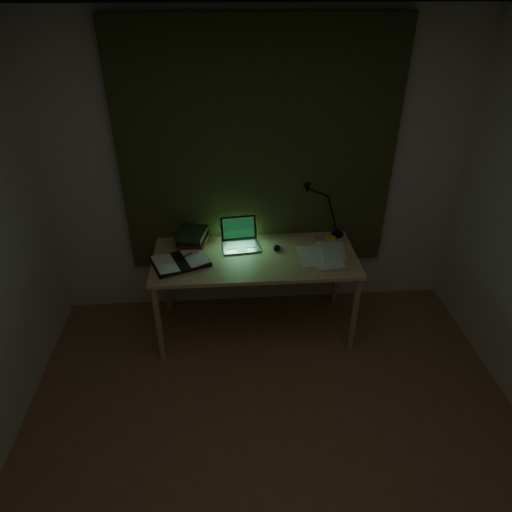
{
  "coord_description": "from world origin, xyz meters",
  "views": [
    {
      "loc": [
        -0.27,
        -1.52,
        2.68
      ],
      "look_at": [
        -0.06,
        1.44,
        0.82
      ],
      "focal_mm": 32.0,
      "sensor_mm": 36.0,
      "label": 1
    }
  ],
  "objects_px": {
    "desk": "(255,294)",
    "open_textbook": "(180,261)",
    "book_stack": "(193,238)",
    "desk_lamp": "(340,207)",
    "laptop": "(241,236)",
    "loose_papers": "(325,256)"
  },
  "relations": [
    {
      "from": "desk",
      "to": "loose_papers",
      "type": "relative_size",
      "value": 4.31
    },
    {
      "from": "desk",
      "to": "book_stack",
      "type": "relative_size",
      "value": 6.18
    },
    {
      "from": "open_textbook",
      "to": "loose_papers",
      "type": "relative_size",
      "value": 1.1
    },
    {
      "from": "desk",
      "to": "open_textbook",
      "type": "bearing_deg",
      "value": -174.05
    },
    {
      "from": "desk",
      "to": "open_textbook",
      "type": "relative_size",
      "value": 3.91
    },
    {
      "from": "open_textbook",
      "to": "desk_lamp",
      "type": "relative_size",
      "value": 0.77
    },
    {
      "from": "open_textbook",
      "to": "book_stack",
      "type": "distance_m",
      "value": 0.28
    },
    {
      "from": "desk",
      "to": "loose_papers",
      "type": "distance_m",
      "value": 0.68
    },
    {
      "from": "open_textbook",
      "to": "loose_papers",
      "type": "height_order",
      "value": "open_textbook"
    },
    {
      "from": "laptop",
      "to": "book_stack",
      "type": "distance_m",
      "value": 0.4
    },
    {
      "from": "desk",
      "to": "laptop",
      "type": "distance_m",
      "value": 0.51
    },
    {
      "from": "desk",
      "to": "laptop",
      "type": "relative_size",
      "value": 4.73
    },
    {
      "from": "desk",
      "to": "book_stack",
      "type": "bearing_deg",
      "value": 157.76
    },
    {
      "from": "open_textbook",
      "to": "desk",
      "type": "bearing_deg",
      "value": -15.94
    },
    {
      "from": "open_textbook",
      "to": "laptop",
      "type": "bearing_deg",
      "value": 0.92
    },
    {
      "from": "loose_papers",
      "to": "desk_lamp",
      "type": "bearing_deg",
      "value": 62.65
    },
    {
      "from": "desk",
      "to": "book_stack",
      "type": "distance_m",
      "value": 0.7
    },
    {
      "from": "desk",
      "to": "book_stack",
      "type": "height_order",
      "value": "book_stack"
    },
    {
      "from": "desk_lamp",
      "to": "book_stack",
      "type": "bearing_deg",
      "value": -168.42
    },
    {
      "from": "open_textbook",
      "to": "loose_papers",
      "type": "xyz_separation_m",
      "value": [
        1.14,
        0.01,
        -0.01
      ]
    },
    {
      "from": "desk",
      "to": "desk_lamp",
      "type": "height_order",
      "value": "desk_lamp"
    },
    {
      "from": "desk",
      "to": "open_textbook",
      "type": "distance_m",
      "value": 0.71
    }
  ]
}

